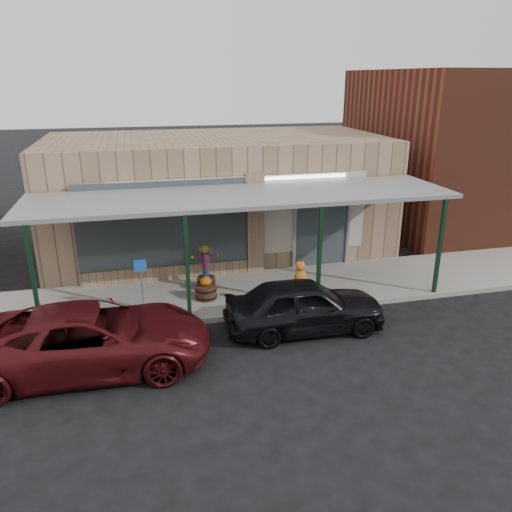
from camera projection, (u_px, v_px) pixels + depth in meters
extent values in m
plane|color=black|center=(277.00, 356.00, 11.79)|extent=(120.00, 120.00, 0.00)
cube|color=gray|center=(244.00, 293.00, 15.06)|extent=(40.00, 3.20, 0.15)
cube|color=#A07D62|center=(217.00, 194.00, 18.58)|extent=(12.00, 6.00, 4.20)
cube|color=#3F494D|center=(163.00, 226.00, 15.28)|extent=(5.20, 0.06, 2.80)
cube|color=#3F494D|center=(321.00, 226.00, 16.68)|extent=(1.80, 0.06, 2.80)
cube|color=#A07D62|center=(255.00, 226.00, 16.03)|extent=(0.55, 0.30, 3.40)
cube|color=#A07D62|center=(166.00, 273.00, 15.85)|extent=(5.20, 0.30, 0.50)
cube|color=#B8B1A3|center=(233.00, 218.00, 15.84)|extent=(9.00, 0.02, 2.60)
cube|color=white|center=(233.00, 180.00, 15.41)|extent=(7.50, 0.03, 0.10)
cube|color=slate|center=(243.00, 196.00, 14.05)|extent=(12.00, 3.00, 0.12)
cube|color=black|center=(34.00, 282.00, 12.01)|extent=(0.10, 0.10, 2.95)
cube|color=black|center=(187.00, 269.00, 12.83)|extent=(0.10, 0.10, 2.95)
cube|color=black|center=(319.00, 258.00, 13.63)|extent=(0.10, 0.10, 2.95)
cube|color=black|center=(440.00, 248.00, 14.45)|extent=(0.10, 0.10, 2.95)
cube|color=brown|center=(504.00, 148.00, 21.99)|extent=(12.00, 8.00, 6.50)
cylinder|color=#48281D|center=(206.00, 283.00, 15.12)|extent=(0.67, 0.67, 0.36)
cylinder|color=navy|center=(206.00, 273.00, 15.01)|extent=(0.24, 0.24, 0.27)
cylinder|color=maroon|center=(205.00, 261.00, 14.88)|extent=(0.27, 0.27, 0.50)
sphere|color=#B38B45|center=(205.00, 250.00, 14.76)|extent=(0.20, 0.20, 0.20)
cone|color=#B38B45|center=(205.00, 246.00, 14.72)|extent=(0.33, 0.33, 0.13)
cylinder|color=#48281D|center=(206.00, 292.00, 14.41)|extent=(0.77, 0.77, 0.40)
ellipsoid|color=#E4460E|center=(206.00, 281.00, 14.30)|extent=(0.32, 0.32, 0.26)
cylinder|color=#4C471E|center=(205.00, 276.00, 14.25)|extent=(0.04, 0.04, 0.06)
cylinder|color=gray|center=(142.00, 293.00, 13.36)|extent=(0.04, 0.04, 1.23)
cube|color=blue|center=(140.00, 266.00, 13.09)|extent=(0.32, 0.04, 0.32)
imported|color=black|center=(304.00, 306.00, 12.76)|extent=(4.12, 1.74, 1.39)
ellipsoid|color=orange|center=(300.00, 278.00, 13.52)|extent=(0.37, 0.31, 0.47)
sphere|color=orange|center=(300.00, 266.00, 13.45)|extent=(0.27, 0.27, 0.27)
cylinder|color=#186F23|center=(301.00, 272.00, 13.45)|extent=(0.18, 0.18, 0.02)
imported|color=#4E0F12|center=(91.00, 338.00, 11.08)|extent=(5.35, 2.58, 1.47)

